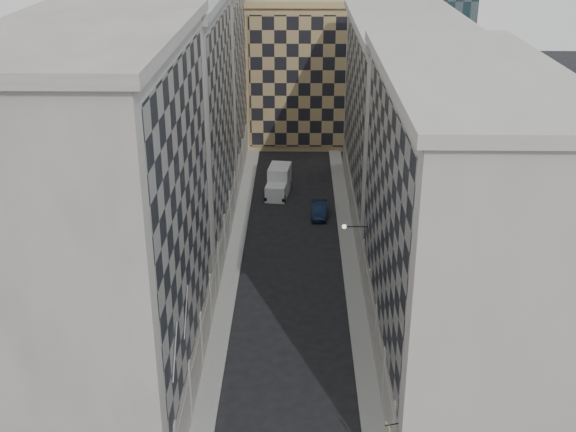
{
  "coord_description": "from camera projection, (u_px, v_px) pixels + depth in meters",
  "views": [
    {
      "loc": [
        0.53,
        -27.78,
        29.77
      ],
      "look_at": [
        -0.07,
        12.72,
        12.03
      ],
      "focal_mm": 45.0,
      "sensor_mm": 36.0,
      "label": 1
    }
  ],
  "objects": [
    {
      "name": "dark_car",
      "position": [
        319.0,
        210.0,
        73.89
      ],
      "size": [
        1.66,
        4.36,
        1.42
      ],
      "primitive_type": "imported",
      "rotation": [
        0.0,
        0.0,
        -0.04
      ],
      "color": "#0E1C36",
      "rests_on": "ground"
    },
    {
      "name": "sidewalk_west",
      "position": [
        233.0,
        260.0,
        64.91
      ],
      "size": [
        1.5,
        100.0,
        0.15
      ],
      "primitive_type": "cube",
      "color": "gray",
      "rests_on": "ground"
    },
    {
      "name": "box_truck",
      "position": [
        279.0,
        183.0,
        79.36
      ],
      "size": [
        2.88,
        5.68,
        2.99
      ],
      "rotation": [
        0.0,
        0.0,
        -0.13
      ],
      "color": "white",
      "rests_on": "ground"
    },
    {
      "name": "sidewalk_east",
      "position": [
        350.0,
        261.0,
        64.77
      ],
      "size": [
        1.5,
        100.0,
        0.15
      ],
      "primitive_type": "cube",
      "color": "gray",
      "rests_on": "ground"
    },
    {
      "name": "tan_block",
      "position": [
        310.0,
        67.0,
        95.76
      ],
      "size": [
        16.8,
        14.8,
        18.8
      ],
      "color": "tan",
      "rests_on": "ground"
    },
    {
      "name": "shop_sign",
      "position": [
        388.0,
        430.0,
        38.53
      ],
      "size": [
        0.75,
        0.66,
        0.74
      ],
      "rotation": [
        0.0,
        0.0,
        0.25
      ],
      "color": "black",
      "rests_on": "ground"
    },
    {
      "name": "bldg_left_b",
      "position": [
        168.0,
        130.0,
        63.22
      ],
      "size": [
        10.8,
        22.8,
        22.7
      ],
      "color": "gray",
      "rests_on": "ground"
    },
    {
      "name": "bldg_left_c",
      "position": [
        200.0,
        79.0,
        83.57
      ],
      "size": [
        10.8,
        22.8,
        21.7
      ],
      "color": "gray",
      "rests_on": "ground"
    },
    {
      "name": "bldg_right_b",
      "position": [
        402.0,
        119.0,
        71.76
      ],
      "size": [
        10.8,
        28.8,
        19.7
      ],
      "color": "#A8A39A",
      "rests_on": "ground"
    },
    {
      "name": "bldg_right_a",
      "position": [
        457.0,
        227.0,
        46.84
      ],
      "size": [
        10.8,
        26.8,
        20.7
      ],
      "color": "#A8A39A",
      "rests_on": "ground"
    },
    {
      "name": "flagpoles_left",
      "position": [
        181.0,
        331.0,
        39.76
      ],
      "size": [
        0.1,
        6.33,
        2.33
      ],
      "color": "gray",
      "rests_on": "ground"
    },
    {
      "name": "bldg_left_a",
      "position": [
        106.0,
        230.0,
        42.87
      ],
      "size": [
        10.8,
        22.8,
        23.7
      ],
      "color": "gray",
      "rests_on": "ground"
    },
    {
      "name": "bracket_lamp",
      "position": [
        346.0,
        227.0,
        56.83
      ],
      "size": [
        1.98,
        0.36,
        0.36
      ],
      "color": "black",
      "rests_on": "ground"
    }
  ]
}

